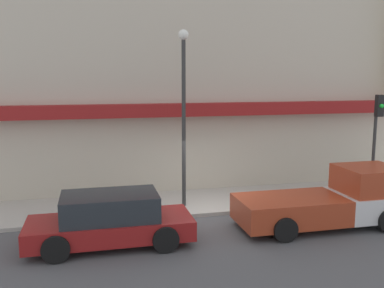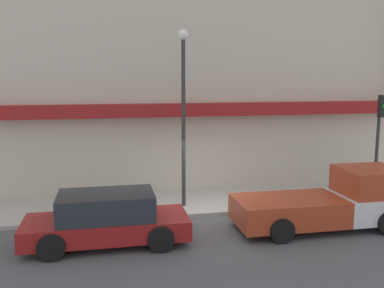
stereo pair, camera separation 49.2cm
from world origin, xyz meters
name	(u,v)px [view 2 (the right image)]	position (x,y,z in m)	size (l,w,h in m)	color
ground_plane	(207,217)	(0.00, 0.00, 0.00)	(80.00, 80.00, 0.00)	#4C4C4F
sidewalk	(197,202)	(0.00, 1.57, 0.07)	(36.00, 3.14, 0.13)	#ADA89E
building	(183,62)	(0.02, 4.62, 5.36)	(19.80, 3.80, 10.74)	#BCB29E
pickup_truck	(333,202)	(3.67, -1.72, 0.81)	(5.53, 2.12, 1.85)	silver
parked_car	(107,219)	(-3.35, -1.72, 0.73)	(4.61, 2.00, 1.49)	maroon
fire_hydrant	(145,201)	(-2.03, 0.73, 0.48)	(0.21, 0.21, 0.70)	#196633
street_lamp	(183,100)	(-0.62, 1.03, 3.94)	(0.36, 0.36, 6.18)	#2D2D2D
traffic_light	(380,129)	(6.59, 0.31, 2.83)	(0.28, 0.42, 3.94)	#2D2D2D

